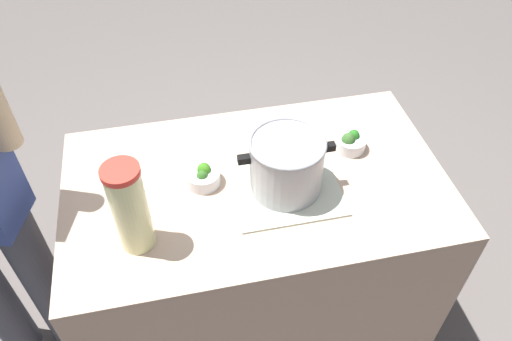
{
  "coord_description": "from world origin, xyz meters",
  "views": [
    {
      "loc": [
        0.24,
        1.12,
        2.11
      ],
      "look_at": [
        0.0,
        0.0,
        0.95
      ],
      "focal_mm": 34.91,
      "sensor_mm": 36.0,
      "label": 1
    }
  ],
  "objects_px": {
    "cooking_pot": "(286,164)",
    "lemonade_pitcher": "(130,208)",
    "broccoli_bowl_front": "(203,176)",
    "broccoli_bowl_center": "(351,142)"
  },
  "relations": [
    {
      "from": "broccoli_bowl_front",
      "to": "broccoli_bowl_center",
      "type": "bearing_deg",
      "value": -174.01
    },
    {
      "from": "cooking_pot",
      "to": "broccoli_bowl_center",
      "type": "xyz_separation_m",
      "value": [
        -0.27,
        -0.13,
        -0.08
      ]
    },
    {
      "from": "cooking_pot",
      "to": "broccoli_bowl_front",
      "type": "height_order",
      "value": "cooking_pot"
    },
    {
      "from": "broccoli_bowl_center",
      "to": "broccoli_bowl_front",
      "type": "bearing_deg",
      "value": 5.99
    },
    {
      "from": "lemonade_pitcher",
      "to": "broccoli_bowl_center",
      "type": "distance_m",
      "value": 0.8
    },
    {
      "from": "cooking_pot",
      "to": "broccoli_bowl_center",
      "type": "bearing_deg",
      "value": -153.6
    },
    {
      "from": "cooking_pot",
      "to": "lemonade_pitcher",
      "type": "bearing_deg",
      "value": 14.34
    },
    {
      "from": "cooking_pot",
      "to": "broccoli_bowl_center",
      "type": "distance_m",
      "value": 0.31
    },
    {
      "from": "cooking_pot",
      "to": "broccoli_bowl_center",
      "type": "height_order",
      "value": "cooking_pot"
    },
    {
      "from": "lemonade_pitcher",
      "to": "broccoli_bowl_front",
      "type": "height_order",
      "value": "lemonade_pitcher"
    }
  ]
}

